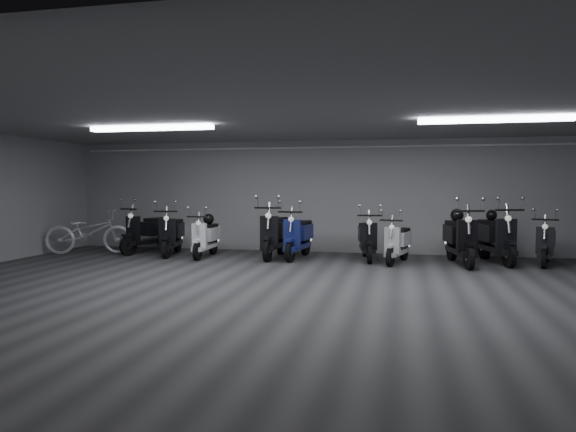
% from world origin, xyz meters
% --- Properties ---
extents(floor, '(14.00, 10.00, 0.01)m').
position_xyz_m(floor, '(0.00, 0.00, -0.01)').
color(floor, '#333335').
rests_on(floor, ground).
extents(ceiling, '(14.00, 10.00, 0.01)m').
position_xyz_m(ceiling, '(0.00, 0.00, 2.80)').
color(ceiling, gray).
rests_on(ceiling, ground).
extents(back_wall, '(14.00, 0.01, 2.80)m').
position_xyz_m(back_wall, '(0.00, 5.00, 1.40)').
color(back_wall, '#959598').
rests_on(back_wall, ground).
extents(front_wall, '(14.00, 0.01, 2.80)m').
position_xyz_m(front_wall, '(0.00, -5.00, 1.40)').
color(front_wall, '#959598').
rests_on(front_wall, ground).
extents(fluor_strip_left, '(2.40, 0.18, 0.08)m').
position_xyz_m(fluor_strip_left, '(-3.00, 1.00, 2.74)').
color(fluor_strip_left, white).
rests_on(fluor_strip_left, ceiling).
extents(fluor_strip_right, '(2.40, 0.18, 0.08)m').
position_xyz_m(fluor_strip_right, '(3.00, 1.00, 2.74)').
color(fluor_strip_right, white).
rests_on(fluor_strip_right, ceiling).
extents(conduit, '(13.60, 0.05, 0.05)m').
position_xyz_m(conduit, '(0.00, 4.92, 2.62)').
color(conduit, white).
rests_on(conduit, back_wall).
extents(scooter_0, '(1.22, 1.96, 1.39)m').
position_xyz_m(scooter_0, '(-4.59, 3.90, 0.69)').
color(scooter_0, black).
rests_on(scooter_0, floor).
extents(scooter_1, '(0.96, 1.90, 1.35)m').
position_xyz_m(scooter_1, '(-3.81, 3.58, 0.68)').
color(scooter_1, black).
rests_on(scooter_1, floor).
extents(scooter_2, '(0.59, 1.65, 1.22)m').
position_xyz_m(scooter_2, '(-2.90, 3.44, 0.61)').
color(scooter_2, white).
rests_on(scooter_2, floor).
extents(scooter_3, '(0.67, 1.99, 1.48)m').
position_xyz_m(scooter_3, '(-1.30, 3.69, 0.74)').
color(scooter_3, black).
rests_on(scooter_3, floor).
extents(scooter_4, '(0.80, 1.89, 1.37)m').
position_xyz_m(scooter_4, '(-0.74, 3.67, 0.68)').
color(scooter_4, navy).
rests_on(scooter_4, floor).
extents(scooter_5, '(0.83, 1.80, 1.29)m').
position_xyz_m(scooter_5, '(0.82, 3.79, 0.64)').
color(scooter_5, black).
rests_on(scooter_5, floor).
extents(scooter_6, '(0.94, 1.69, 1.19)m').
position_xyz_m(scooter_6, '(1.49, 3.42, 0.60)').
color(scooter_6, silver).
rests_on(scooter_6, floor).
extents(scooter_7, '(0.96, 2.04, 1.46)m').
position_xyz_m(scooter_7, '(2.78, 3.46, 0.73)').
color(scooter_7, black).
rests_on(scooter_7, floor).
extents(scooter_8, '(1.08, 2.07, 1.47)m').
position_xyz_m(scooter_8, '(3.56, 3.88, 0.73)').
color(scooter_8, black).
rests_on(scooter_8, floor).
extents(scooter_9, '(1.02, 1.75, 1.23)m').
position_xyz_m(scooter_9, '(4.54, 3.81, 0.62)').
color(scooter_9, black).
rests_on(scooter_9, floor).
extents(bicycle, '(2.16, 1.34, 1.32)m').
position_xyz_m(bicycle, '(-5.91, 3.42, 0.66)').
color(bicycle, white).
rests_on(bicycle, floor).
extents(helmet_0, '(0.28, 0.28, 0.28)m').
position_xyz_m(helmet_0, '(2.73, 3.73, 1.04)').
color(helmet_0, black).
rests_on(helmet_0, scooter_7).
extents(helmet_1, '(0.24, 0.24, 0.24)m').
position_xyz_m(helmet_1, '(3.50, 4.15, 1.03)').
color(helmet_1, black).
rests_on(helmet_1, scooter_8).
extents(helmet_2, '(0.26, 0.26, 0.26)m').
position_xyz_m(helmet_2, '(-2.90, 3.67, 0.88)').
color(helmet_2, black).
rests_on(helmet_2, scooter_2).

